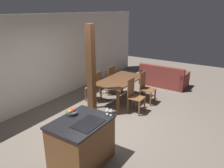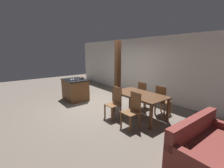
{
  "view_description": "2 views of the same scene",
  "coord_description": "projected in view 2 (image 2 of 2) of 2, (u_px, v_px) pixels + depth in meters",
  "views": [
    {
      "loc": [
        -3.96,
        -2.74,
        2.84
      ],
      "look_at": [
        0.6,
        0.2,
        0.95
      ],
      "focal_mm": 35.0,
      "sensor_mm": 36.0,
      "label": 1
    },
    {
      "loc": [
        4.68,
        -2.99,
        2.07
      ],
      "look_at": [
        0.6,
        0.2,
        0.95
      ],
      "focal_mm": 24.0,
      "sensor_mm": 36.0,
      "label": 2
    }
  ],
  "objects": [
    {
      "name": "dining_table",
      "position": [
        139.0,
        97.0,
        4.8
      ],
      "size": [
        1.73,
        0.94,
        0.76
      ],
      "color": "#51331E",
      "rests_on": "ground_plane"
    },
    {
      "name": "dining_chair_far_left",
      "position": [
        144.0,
        95.0,
        5.55
      ],
      "size": [
        0.4,
        0.4,
        0.99
      ],
      "rotation": [
        0.0,
        0.0,
        3.14
      ],
      "color": "brown",
      "rests_on": "ground_plane"
    },
    {
      "name": "ground_plane",
      "position": [
        99.0,
        106.0,
        5.84
      ],
      "size": [
        16.0,
        16.0,
        0.0
      ],
      "primitive_type": "plane",
      "color": "#665B51"
    },
    {
      "name": "timber_post",
      "position": [
        118.0,
        74.0,
        5.73
      ],
      "size": [
        0.18,
        0.18,
        2.49
      ],
      "color": "#4C2D19",
      "rests_on": "ground_plane"
    },
    {
      "name": "fruit_bowl",
      "position": [
        82.0,
        78.0,
        6.54
      ],
      "size": [
        0.21,
        0.21,
        0.11
      ],
      "color": "#383D47",
      "rests_on": "kitchen_island"
    },
    {
      "name": "wine_glass_near",
      "position": [
        71.0,
        79.0,
        5.85
      ],
      "size": [
        0.07,
        0.07,
        0.14
      ],
      "color": "silver",
      "rests_on": "kitchen_island"
    },
    {
      "name": "kitchen_island",
      "position": [
        75.0,
        89.0,
        6.55
      ],
      "size": [
        1.11,
        0.86,
        0.91
      ],
      "color": "brown",
      "rests_on": "ground_plane"
    },
    {
      "name": "dining_chair_near_left",
      "position": [
        115.0,
        102.0,
        4.71
      ],
      "size": [
        0.4,
        0.4,
        0.99
      ],
      "color": "brown",
      "rests_on": "ground_plane"
    },
    {
      "name": "dining_chair_far_right",
      "position": [
        162.0,
        100.0,
        4.95
      ],
      "size": [
        0.4,
        0.4,
        0.99
      ],
      "rotation": [
        0.0,
        0.0,
        3.14
      ],
      "color": "brown",
      "rests_on": "ground_plane"
    },
    {
      "name": "wall_back",
      "position": [
        143.0,
        67.0,
        7.06
      ],
      "size": [
        11.2,
        0.08,
        2.7
      ],
      "color": "silver",
      "rests_on": "ground_plane"
    },
    {
      "name": "dining_chair_near_right",
      "position": [
        133.0,
        110.0,
        4.11
      ],
      "size": [
        0.4,
        0.4,
        0.99
      ],
      "color": "brown",
      "rests_on": "ground_plane"
    },
    {
      "name": "couch",
      "position": [
        208.0,
        150.0,
        2.78
      ],
      "size": [
        0.87,
        1.74,
        0.83
      ],
      "rotation": [
        0.0,
        0.0,
        1.55
      ],
      "color": "maroon",
      "rests_on": "ground_plane"
    },
    {
      "name": "wine_glass_middle",
      "position": [
        73.0,
        79.0,
        5.9
      ],
      "size": [
        0.07,
        0.07,
        0.14
      ],
      "color": "silver",
      "rests_on": "kitchen_island"
    }
  ]
}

